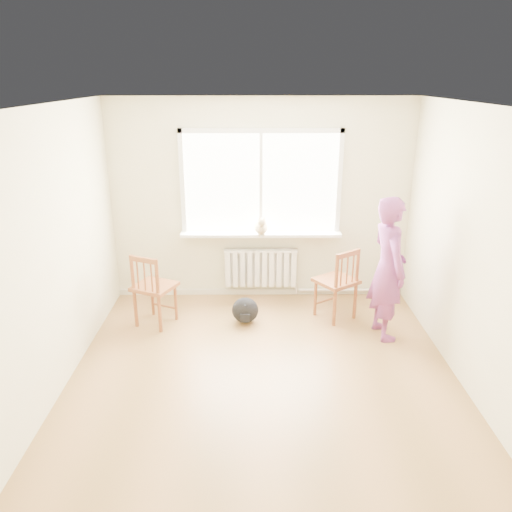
{
  "coord_description": "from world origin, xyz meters",
  "views": [
    {
      "loc": [
        -0.11,
        -4.26,
        2.94
      ],
      "look_at": [
        -0.07,
        1.2,
        0.96
      ],
      "focal_mm": 35.0,
      "sensor_mm": 36.0,
      "label": 1
    }
  ],
  "objects_px": {
    "chair_left": "(152,290)",
    "chair_right": "(339,284)",
    "person": "(388,269)",
    "backpack": "(245,310)",
    "cat": "(261,226)"
  },
  "relations": [
    {
      "from": "chair_right",
      "to": "person",
      "type": "height_order",
      "value": "person"
    },
    {
      "from": "person",
      "to": "cat",
      "type": "distance_m",
      "value": 1.77
    },
    {
      "from": "person",
      "to": "backpack",
      "type": "relative_size",
      "value": 5.1
    },
    {
      "from": "chair_right",
      "to": "person",
      "type": "xyz_separation_m",
      "value": [
        0.47,
        -0.43,
        0.37
      ]
    },
    {
      "from": "cat",
      "to": "backpack",
      "type": "xyz_separation_m",
      "value": [
        -0.21,
        -0.67,
        -0.9
      ]
    },
    {
      "from": "chair_left",
      "to": "cat",
      "type": "xyz_separation_m",
      "value": [
        1.34,
        0.73,
        0.59
      ]
    },
    {
      "from": "backpack",
      "to": "person",
      "type": "bearing_deg",
      "value": -10.92
    },
    {
      "from": "chair_left",
      "to": "backpack",
      "type": "xyz_separation_m",
      "value": [
        1.13,
        0.06,
        -0.31
      ]
    },
    {
      "from": "chair_right",
      "to": "cat",
      "type": "relative_size",
      "value": 2.27
    },
    {
      "from": "chair_right",
      "to": "person",
      "type": "bearing_deg",
      "value": 103.14
    },
    {
      "from": "chair_right",
      "to": "chair_left",
      "type": "bearing_deg",
      "value": -30.55
    },
    {
      "from": "chair_left",
      "to": "chair_right",
      "type": "height_order",
      "value": "chair_right"
    },
    {
      "from": "person",
      "to": "backpack",
      "type": "distance_m",
      "value": 1.82
    },
    {
      "from": "chair_left",
      "to": "chair_right",
      "type": "bearing_deg",
      "value": -151.57
    },
    {
      "from": "chair_right",
      "to": "person",
      "type": "relative_size",
      "value": 0.56
    }
  ]
}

